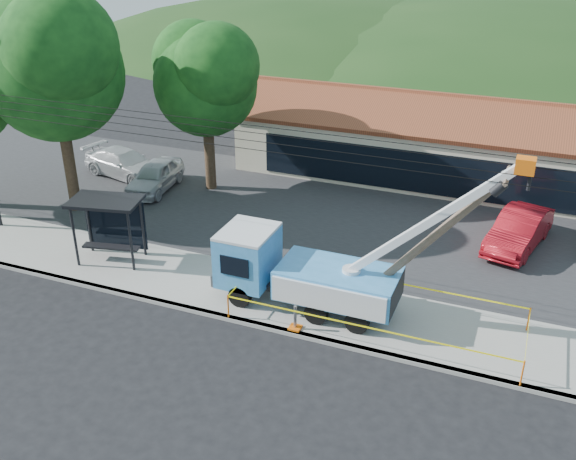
% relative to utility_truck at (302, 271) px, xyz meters
% --- Properties ---
extents(ground, '(120.00, 120.00, 0.00)m').
position_rel_utility_truck_xyz_m(ground, '(-1.71, -3.91, -1.57)').
color(ground, black).
rests_on(ground, ground).
extents(curb, '(60.00, 0.25, 0.15)m').
position_rel_utility_truck_xyz_m(curb, '(-1.71, -1.81, -1.50)').
color(curb, gray).
rests_on(curb, ground).
extents(sidewalk, '(60.00, 4.00, 0.15)m').
position_rel_utility_truck_xyz_m(sidewalk, '(-1.71, 0.09, -1.50)').
color(sidewalk, gray).
rests_on(sidewalk, ground).
extents(parking_lot, '(60.00, 12.00, 0.10)m').
position_rel_utility_truck_xyz_m(parking_lot, '(-1.71, 8.09, -1.52)').
color(parking_lot, '#28282B').
rests_on(parking_lot, ground).
extents(strip_mall, '(22.50, 8.53, 4.67)m').
position_rel_utility_truck_xyz_m(strip_mall, '(2.29, 16.07, 0.31)').
color(strip_mall, '#C0B998').
rests_on(strip_mall, ground).
extents(tree_west_near, '(7.56, 6.72, 10.80)m').
position_rel_utility_truck_xyz_m(tree_west_near, '(-13.71, 4.09, 5.95)').
color(tree_west_near, '#332316').
rests_on(tree_west_near, ground).
extents(tree_lot, '(6.30, 5.60, 8.94)m').
position_rel_utility_truck_xyz_m(tree_lot, '(-8.71, 9.09, 4.64)').
color(tree_lot, '#332316').
rests_on(tree_lot, ground).
extents(hill_west, '(78.40, 56.00, 28.00)m').
position_rel_utility_truck_xyz_m(hill_west, '(-16.71, 51.09, -1.57)').
color(hill_west, '#183613').
rests_on(hill_west, ground).
extents(hill_center, '(89.60, 64.00, 32.00)m').
position_rel_utility_truck_xyz_m(hill_center, '(8.29, 51.09, -1.57)').
color(hill_center, '#183613').
rests_on(hill_center, ground).
extents(utility_truck, '(10.59, 3.64, 6.83)m').
position_rel_utility_truck_xyz_m(utility_truck, '(0.00, 0.00, 0.00)').
color(utility_truck, black).
rests_on(utility_truck, ground).
extents(leaning_pole, '(5.60, 1.66, 6.78)m').
position_rel_utility_truck_xyz_m(leaning_pole, '(4.64, 0.36, 2.23)').
color(leaning_pole, brown).
rests_on(leaning_pole, ground).
extents(bus_shelter, '(3.19, 2.35, 2.78)m').
position_rel_utility_truck_xyz_m(bus_shelter, '(-8.76, 0.39, 0.63)').
color(bus_shelter, black).
rests_on(bus_shelter, ground).
extents(caution_tape, '(10.22, 3.25, 0.94)m').
position_rel_utility_truck_xyz_m(caution_tape, '(2.91, -0.24, -0.72)').
color(caution_tape, orange).
rests_on(caution_tape, ground).
extents(car_silver, '(2.36, 4.70, 1.54)m').
position_rel_utility_truck_xyz_m(car_silver, '(-11.35, 7.74, -1.57)').
color(car_silver, '#A9ACB0').
rests_on(car_silver, ground).
extents(car_red, '(2.83, 5.20, 1.63)m').
position_rel_utility_truck_xyz_m(car_red, '(7.16, 8.02, -1.57)').
color(car_red, maroon).
rests_on(car_red, ground).
extents(car_white, '(5.48, 3.15, 1.50)m').
position_rel_utility_truck_xyz_m(car_white, '(-14.05, 8.84, -1.57)').
color(car_white, silver).
rests_on(car_white, ground).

